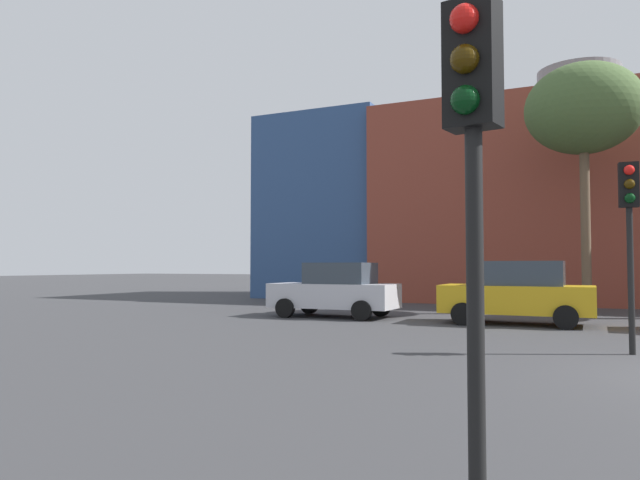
{
  "coord_description": "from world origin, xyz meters",
  "views": [
    {
      "loc": [
        -2.31,
        -10.84,
        1.74
      ],
      "look_at": [
        -10.7,
        7.31,
        2.65
      ],
      "focal_mm": 32.87,
      "sensor_mm": 36.0,
      "label": 1
    }
  ],
  "objects": [
    {
      "name": "building_backdrop",
      "position": [
        -2.68,
        21.34,
        4.99
      ],
      "size": [
        33.24,
        10.18,
        11.71
      ],
      "color": "brown",
      "rests_on": "ground_plane"
    },
    {
      "name": "parked_car_0",
      "position": [
        -10.3,
        7.7,
        0.93
      ],
      "size": [
        4.31,
        2.11,
        1.87
      ],
      "rotation": [
        0.0,
        0.0,
        3.14
      ],
      "color": "silver",
      "rests_on": "ground_plane"
    },
    {
      "name": "parked_car_1",
      "position": [
        -4.3,
        7.7,
        0.95
      ],
      "size": [
        4.39,
        2.15,
        1.9
      ],
      "rotation": [
        0.0,
        0.0,
        3.14
      ],
      "color": "gold",
      "rests_on": "ground_plane"
    },
    {
      "name": "traffic_light_near_left",
      "position": [
        -3.03,
        -6.76,
        2.65
      ],
      "size": [
        0.4,
        0.39,
        3.6
      ],
      "rotation": [
        0.0,
        0.0,
        -1.77
      ],
      "color": "black",
      "rests_on": "ground_plane"
    },
    {
      "name": "traffic_light_island",
      "position": [
        -1.58,
        2.31,
        2.81
      ],
      "size": [
        0.38,
        0.37,
        3.82
      ],
      "rotation": [
        0.0,
        0.0,
        -1.5
      ],
      "color": "black",
      "rests_on": "ground_plane"
    },
    {
      "name": "bare_tree_0",
      "position": [
        -2.44,
        12.79,
        7.55
      ],
      "size": [
        4.2,
        4.2,
        9.28
      ],
      "color": "brown",
      "rests_on": "ground_plane"
    }
  ]
}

